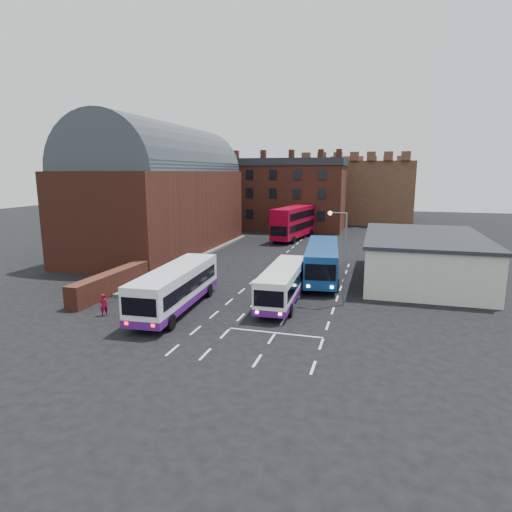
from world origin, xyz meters
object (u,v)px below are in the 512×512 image
(bus_white_inbound, at_px, (283,282))
(street_lamp, at_px, (342,249))
(bus_blue, at_px, (322,259))
(pedestrian_beige, at_px, (139,299))
(pedestrian_red, at_px, (104,305))
(bus_red_double, at_px, (294,222))
(bus_white_outbound, at_px, (176,285))

(bus_white_inbound, xyz_separation_m, street_lamp, (4.33, 0.58, 2.65))
(bus_blue, xyz_separation_m, pedestrian_beige, (-11.50, -12.98, -1.07))
(bus_white_inbound, xyz_separation_m, pedestrian_red, (-11.37, -6.57, -0.84))
(pedestrian_red, relative_size, pedestrian_beige, 0.90)
(street_lamp, xyz_separation_m, pedestrian_red, (-15.70, -7.15, -3.49))
(bus_white_inbound, height_order, bus_red_double, bus_red_double)
(bus_white_inbound, height_order, bus_blue, bus_blue)
(street_lamp, relative_size, pedestrian_beige, 4.04)
(street_lamp, xyz_separation_m, pedestrian_beige, (-13.86, -5.59, -3.40))
(bus_white_outbound, height_order, pedestrian_beige, bus_white_outbound)
(bus_white_outbound, relative_size, pedestrian_beige, 6.55)
(pedestrian_red, bearing_deg, street_lamp, 163.28)
(pedestrian_beige, bearing_deg, bus_blue, -134.37)
(bus_white_inbound, distance_m, street_lamp, 5.11)
(bus_white_outbound, relative_size, bus_white_inbound, 1.13)
(street_lamp, relative_size, pedestrian_red, 4.48)
(bus_red_double, xyz_separation_m, pedestrian_beige, (-4.25, -36.41, -1.71))
(bus_blue, distance_m, pedestrian_beige, 17.38)
(bus_blue, distance_m, street_lamp, 8.10)
(bus_white_outbound, xyz_separation_m, bus_blue, (9.07, 11.84, 0.12))
(bus_white_outbound, xyz_separation_m, street_lamp, (11.43, 4.45, 2.45))
(bus_white_outbound, relative_size, bus_red_double, 0.92)
(bus_white_inbound, distance_m, pedestrian_beige, 10.79)
(bus_red_double, xyz_separation_m, street_lamp, (9.60, -30.82, 1.69))
(bus_white_outbound, relative_size, street_lamp, 1.62)
(pedestrian_red, xyz_separation_m, pedestrian_beige, (1.84, 1.56, 0.09))
(bus_white_inbound, distance_m, pedestrian_red, 13.16)
(pedestrian_beige, bearing_deg, bus_white_inbound, -155.07)
(bus_white_outbound, xyz_separation_m, pedestrian_red, (-4.27, -2.70, -1.04))
(bus_red_double, xyz_separation_m, pedestrian_red, (-6.10, -37.97, -1.79))
(bus_white_inbound, relative_size, bus_blue, 0.82)
(bus_white_outbound, distance_m, street_lamp, 12.51)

